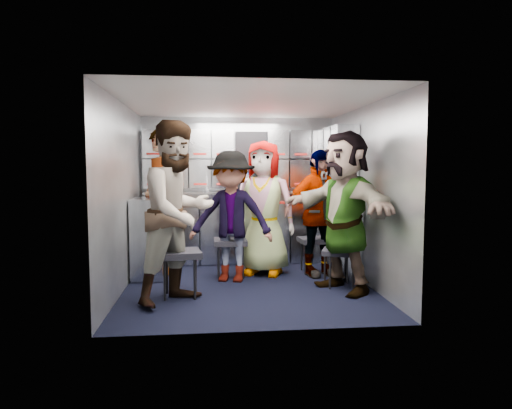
{
  "coord_description": "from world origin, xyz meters",
  "views": [
    {
      "loc": [
        -0.44,
        -5.22,
        1.39
      ],
      "look_at": [
        0.14,
        0.35,
        0.92
      ],
      "focal_mm": 32.0,
      "sensor_mm": 36.0,
      "label": 1
    }
  ],
  "objects": [
    {
      "name": "red_latch_strip",
      "position": [
        0.0,
        1.09,
        0.88
      ],
      "size": [
        2.6,
        0.02,
        0.03
      ],
      "primitive_type": "cube",
      "color": "#A91A15",
      "rests_on": "cart_bank_back"
    },
    {
      "name": "jump_seat_mid_right",
      "position": [
        0.93,
        0.58,
        0.4
      ],
      "size": [
        0.41,
        0.39,
        0.45
      ],
      "rotation": [
        0.0,
        0.0,
        0.07
      ],
      "color": "black",
      "rests_on": "ground"
    },
    {
      "name": "cart_bank_left",
      "position": [
        -1.19,
        0.56,
        0.49
      ],
      "size": [
        0.38,
        0.76,
        0.99
      ],
      "primitive_type": "cube",
      "color": "#A0A7B0",
      "rests_on": "ground"
    },
    {
      "name": "counter",
      "position": [
        0.0,
        1.29,
        1.01
      ],
      "size": [
        2.68,
        0.42,
        0.03
      ],
      "primitive_type": "cube",
      "color": "#B6B8BD",
      "rests_on": "cart_bank_back"
    },
    {
      "name": "attendant_arc_c",
      "position": [
        0.26,
        0.57,
        0.86
      ],
      "size": [
        0.98,
        0.8,
        1.71
      ],
      "primitive_type": "imported",
      "rotation": [
        0.0,
        0.0,
        -0.36
      ],
      "color": "black",
      "rests_on": "ground"
    },
    {
      "name": "ceiling",
      "position": [
        0.0,
        0.0,
        2.1
      ],
      "size": [
        2.8,
        3.0,
        0.02
      ],
      "primitive_type": "cube",
      "color": "silver",
      "rests_on": "wall_back"
    },
    {
      "name": "jump_seat_mid_left",
      "position": [
        -0.18,
        0.42,
        0.42
      ],
      "size": [
        0.41,
        0.39,
        0.48
      ],
      "rotation": [
        0.0,
        0.0,
        0.0
      ],
      "color": "black",
      "rests_on": "ground"
    },
    {
      "name": "jump_seat_center",
      "position": [
        0.26,
        0.75,
        0.36
      ],
      "size": [
        0.35,
        0.33,
        0.4
      ],
      "rotation": [
        0.0,
        0.0,
        -0.02
      ],
      "color": "black",
      "rests_on": "ground"
    },
    {
      "name": "coffee_niche",
      "position": [
        0.18,
        1.41,
        1.47
      ],
      "size": [
        0.46,
        0.16,
        0.84
      ],
      "primitive_type": null,
      "color": "black",
      "rests_on": "wall_back"
    },
    {
      "name": "attendant_arc_e",
      "position": [
        1.05,
        -0.33,
        0.89
      ],
      "size": [
        1.18,
        1.72,
        1.78
      ],
      "primitive_type": "imported",
      "rotation": [
        0.0,
        0.0,
        -1.13
      ],
      "color": "black",
      "rests_on": "ground"
    },
    {
      "name": "jump_seat_near_left",
      "position": [
        -0.75,
        -0.39,
        0.44
      ],
      "size": [
        0.48,
        0.46,
        0.5
      ],
      "rotation": [
        0.0,
        0.0,
        0.17
      ],
      "color": "black",
      "rests_on": "ground"
    },
    {
      "name": "locker_bank_right",
      "position": [
        1.25,
        0.7,
        1.49
      ],
      "size": [
        0.28,
        1.0,
        0.82
      ],
      "primitive_type": "cube",
      "color": "#A0A7B0",
      "rests_on": "wall_right"
    },
    {
      "name": "cup_left",
      "position": [
        -0.97,
        1.23,
        1.08
      ],
      "size": [
        0.07,
        0.07,
        0.1
      ],
      "primitive_type": "cylinder",
      "color": "tan",
      "rests_on": "counter"
    },
    {
      "name": "attendant_standing",
      "position": [
        -1.05,
        0.77,
        0.94
      ],
      "size": [
        0.77,
        0.82,
        1.88
      ],
      "primitive_type": "imported",
      "rotation": [
        0.0,
        0.0,
        -0.95
      ],
      "color": "black",
      "rests_on": "ground"
    },
    {
      "name": "cup_right",
      "position": [
        0.99,
        1.23,
        1.08
      ],
      "size": [
        0.08,
        0.08,
        0.11
      ],
      "primitive_type": "cylinder",
      "color": "tan",
      "rests_on": "counter"
    },
    {
      "name": "locker_bank_back",
      "position": [
        0.0,
        1.35,
        1.49
      ],
      "size": [
        2.68,
        0.28,
        0.82
      ],
      "primitive_type": "cube",
      "color": "#A0A7B0",
      "rests_on": "wall_back"
    },
    {
      "name": "wall_left",
      "position": [
        -1.4,
        0.0,
        1.05
      ],
      "size": [
        0.04,
        3.0,
        2.1
      ],
      "primitive_type": "cube",
      "color": "gray",
      "rests_on": "ground"
    },
    {
      "name": "bottle_left",
      "position": [
        -0.47,
        1.24,
        1.15
      ],
      "size": [
        0.07,
        0.07,
        0.24
      ],
      "primitive_type": "cylinder",
      "color": "white",
      "rests_on": "counter"
    },
    {
      "name": "cart_bank_back",
      "position": [
        0.0,
        1.29,
        0.49
      ],
      "size": [
        2.68,
        0.38,
        0.99
      ],
      "primitive_type": "cube",
      "color": "#A0A7B0",
      "rests_on": "ground"
    },
    {
      "name": "floor",
      "position": [
        0.0,
        0.0,
        0.0
      ],
      "size": [
        3.0,
        3.0,
        0.0
      ],
      "primitive_type": "plane",
      "color": "black",
      "rests_on": "ground"
    },
    {
      "name": "jump_seat_near_right",
      "position": [
        1.05,
        -0.15,
        0.38
      ],
      "size": [
        0.47,
        0.46,
        0.43
      ],
      "rotation": [
        0.0,
        0.0,
        -0.37
      ],
      "color": "black",
      "rests_on": "ground"
    },
    {
      "name": "bottle_mid",
      "position": [
        0.1,
        1.24,
        1.15
      ],
      "size": [
        0.06,
        0.06,
        0.25
      ],
      "primitive_type": "cylinder",
      "color": "white",
      "rests_on": "counter"
    },
    {
      "name": "attendant_arc_d",
      "position": [
        0.93,
        0.4,
        0.8
      ],
      "size": [
        1.01,
        0.65,
        1.6
      ],
      "primitive_type": "imported",
      "rotation": [
        0.0,
        0.0,
        0.3
      ],
      "color": "black",
      "rests_on": "ground"
    },
    {
      "name": "wall_right",
      "position": [
        1.4,
        0.0,
        1.05
      ],
      "size": [
        0.04,
        3.0,
        2.1
      ],
      "primitive_type": "cube",
      "color": "gray",
      "rests_on": "ground"
    },
    {
      "name": "bottle_right",
      "position": [
        0.37,
        1.24,
        1.16
      ],
      "size": [
        0.07,
        0.07,
        0.26
      ],
      "primitive_type": "cylinder",
      "color": "white",
      "rests_on": "counter"
    },
    {
      "name": "right_cabinet",
      "position": [
        1.25,
        0.6,
        0.5
      ],
      "size": [
        0.28,
        1.2,
        1.0
      ],
      "primitive_type": "cube",
      "color": "#A0A7B0",
      "rests_on": "ground"
    },
    {
      "name": "attendant_arc_b",
      "position": [
        -0.18,
        0.24,
        0.79
      ],
      "size": [
        1.14,
        0.84,
        1.57
      ],
      "primitive_type": "imported",
      "rotation": [
        0.0,
        0.0,
        -0.27
      ],
      "color": "black",
      "rests_on": "ground"
    },
    {
      "name": "wall_back",
      "position": [
        0.0,
        1.5,
        1.05
      ],
      "size": [
        2.8,
        0.04,
        2.1
      ],
      "primitive_type": "cube",
      "color": "gray",
      "rests_on": "ground"
    },
    {
      "name": "attendant_arc_a",
      "position": [
        -0.75,
        -0.57,
        0.92
      ],
      "size": [
        1.13,
        1.13,
        1.85
      ],
      "primitive_type": "imported",
      "rotation": [
        0.0,
        0.0,
        0.78
      ],
      "color": "black",
      "rests_on": "ground"
    }
  ]
}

